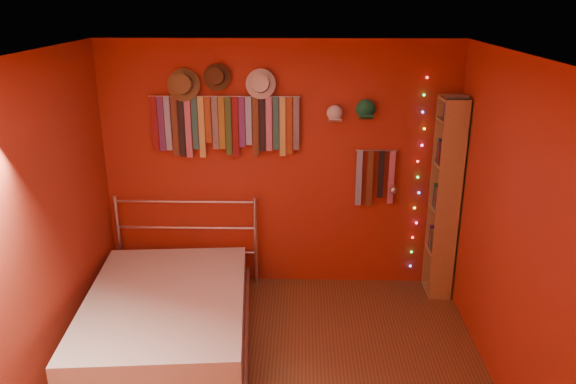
# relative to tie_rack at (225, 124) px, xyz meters

# --- Properties ---
(back_wall) EXTENTS (3.50, 0.02, 2.50)m
(back_wall) POSITION_rel_tie_rack_xyz_m (0.52, 0.06, -0.46)
(back_wall) COLOR #983518
(back_wall) RESTS_ON ground
(right_wall) EXTENTS (0.02, 3.50, 2.50)m
(right_wall) POSITION_rel_tie_rack_xyz_m (2.27, -1.69, -0.46)
(right_wall) COLOR #983518
(right_wall) RESTS_ON ground
(left_wall) EXTENTS (0.02, 3.50, 2.50)m
(left_wall) POSITION_rel_tie_rack_xyz_m (-1.23, -1.69, -0.46)
(left_wall) COLOR #983518
(left_wall) RESTS_ON ground
(ceiling) EXTENTS (3.50, 3.50, 0.02)m
(ceiling) POSITION_rel_tie_rack_xyz_m (0.52, -1.69, 0.79)
(ceiling) COLOR white
(ceiling) RESTS_ON back_wall
(tie_rack) EXTENTS (1.45, 0.03, 0.61)m
(tie_rack) POSITION_rel_tie_rack_xyz_m (0.00, 0.00, 0.00)
(tie_rack) COLOR silver
(tie_rack) RESTS_ON back_wall
(small_tie_rack) EXTENTS (0.40, 0.03, 0.58)m
(small_tie_rack) POSITION_rel_tie_rack_xyz_m (1.47, 0.00, -0.51)
(small_tie_rack) COLOR silver
(small_tie_rack) RESTS_ON back_wall
(fedora_olive) EXTENTS (0.31, 0.17, 0.31)m
(fedora_olive) POSITION_rel_tie_rack_xyz_m (-0.38, -0.03, 0.38)
(fedora_olive) COLOR brown
(fedora_olive) RESTS_ON back_wall
(fedora_brown) EXTENTS (0.26, 0.14, 0.25)m
(fedora_brown) POSITION_rel_tie_rack_xyz_m (-0.06, -0.03, 0.45)
(fedora_brown) COLOR #473019
(fedora_brown) RESTS_ON back_wall
(fedora_white) EXTENTS (0.28, 0.15, 0.28)m
(fedora_white) POSITION_rel_tie_rack_xyz_m (0.35, -0.03, 0.39)
(fedora_white) COLOR silver
(fedora_white) RESTS_ON back_wall
(cap_white) EXTENTS (0.17, 0.21, 0.17)m
(cap_white) POSITION_rel_tie_rack_xyz_m (1.06, 0.01, 0.10)
(cap_white) COLOR white
(cap_white) RESTS_ON back_wall
(cap_green) EXTENTS (0.18, 0.23, 0.18)m
(cap_green) POSITION_rel_tie_rack_xyz_m (1.35, 0.01, 0.14)
(cap_green) COLOR #1A7747
(cap_green) RESTS_ON back_wall
(fairy_lights) EXTENTS (0.06, 0.02, 1.98)m
(fairy_lights) POSITION_rel_tie_rack_xyz_m (1.90, 0.02, -0.54)
(fairy_lights) COLOR #FF3333
(fairy_lights) RESTS_ON back_wall
(reading_lamp) EXTENTS (0.07, 0.31, 0.09)m
(reading_lamp) POSITION_rel_tie_rack_xyz_m (1.63, -0.17, -0.59)
(reading_lamp) COLOR silver
(reading_lamp) RESTS_ON back_wall
(bookshelf) EXTENTS (0.25, 0.34, 2.00)m
(bookshelf) POSITION_rel_tie_rack_xyz_m (2.18, -0.16, -0.69)
(bookshelf) COLOR olive
(bookshelf) RESTS_ON ground
(bed) EXTENTS (1.61, 2.05, 0.96)m
(bed) POSITION_rel_tie_rack_xyz_m (-0.43, -1.04, -1.48)
(bed) COLOR silver
(bed) RESTS_ON ground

